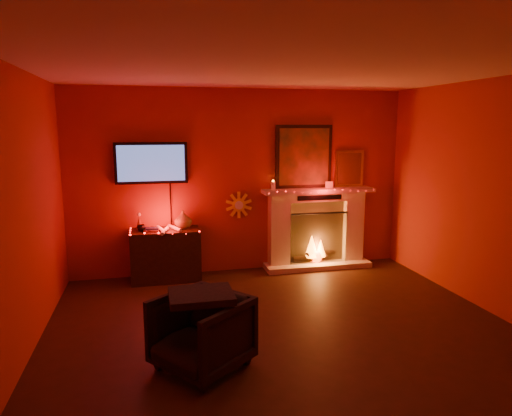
{
  "coord_description": "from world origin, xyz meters",
  "views": [
    {
      "loc": [
        -1.34,
        -4.1,
        2.14
      ],
      "look_at": [
        0.03,
        1.7,
        1.09
      ],
      "focal_mm": 32.0,
      "sensor_mm": 36.0,
      "label": 1
    }
  ],
  "objects_px": {
    "console_table": "(166,253)",
    "armchair": "(201,333)",
    "fireplace": "(316,221)",
    "tv": "(151,163)",
    "sunburst_clock": "(239,205)"
  },
  "relations": [
    {
      "from": "fireplace",
      "to": "console_table",
      "type": "bearing_deg",
      "value": -176.78
    },
    {
      "from": "fireplace",
      "to": "sunburst_clock",
      "type": "distance_m",
      "value": 1.23
    },
    {
      "from": "tv",
      "to": "console_table",
      "type": "height_order",
      "value": "tv"
    },
    {
      "from": "tv",
      "to": "fireplace",
      "type": "bearing_deg",
      "value": -1.5
    },
    {
      "from": "sunburst_clock",
      "to": "armchair",
      "type": "xyz_separation_m",
      "value": [
        -0.89,
        -2.76,
        -0.66
      ]
    },
    {
      "from": "tv",
      "to": "console_table",
      "type": "distance_m",
      "value": 1.28
    },
    {
      "from": "fireplace",
      "to": "tv",
      "type": "distance_m",
      "value": 2.61
    },
    {
      "from": "fireplace",
      "to": "armchair",
      "type": "relative_size",
      "value": 2.95
    },
    {
      "from": "armchair",
      "to": "fireplace",
      "type": "bearing_deg",
      "value": 103.58
    },
    {
      "from": "fireplace",
      "to": "sunburst_clock",
      "type": "bearing_deg",
      "value": 175.63
    },
    {
      "from": "console_table",
      "to": "armchair",
      "type": "bearing_deg",
      "value": -85.38
    },
    {
      "from": "tv",
      "to": "sunburst_clock",
      "type": "relative_size",
      "value": 3.1
    },
    {
      "from": "armchair",
      "to": "console_table",
      "type": "bearing_deg",
      "value": 146.16
    },
    {
      "from": "tv",
      "to": "sunburst_clock",
      "type": "height_order",
      "value": "tv"
    },
    {
      "from": "fireplace",
      "to": "sunburst_clock",
      "type": "xyz_separation_m",
      "value": [
        -1.19,
        0.09,
        0.28
      ]
    }
  ]
}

